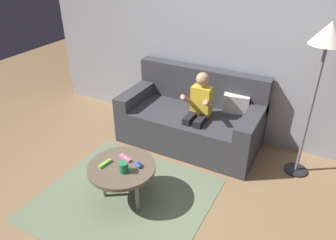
# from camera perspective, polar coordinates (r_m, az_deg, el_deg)

# --- Properties ---
(ground_plane) EXTENTS (9.78, 9.78, 0.00)m
(ground_plane) POSITION_cam_1_polar(r_m,az_deg,el_deg) (2.87, -5.15, -19.43)
(ground_plane) COLOR olive
(wall_back) EXTENTS (4.89, 0.05, 2.50)m
(wall_back) POSITION_cam_1_polar(r_m,az_deg,el_deg) (3.73, 10.44, 14.98)
(wall_back) COLOR #999EA8
(wall_back) RESTS_ON ground
(couch) EXTENTS (1.61, 0.80, 0.85)m
(couch) POSITION_cam_1_polar(r_m,az_deg,el_deg) (3.81, 4.34, 0.19)
(couch) COLOR #38383D
(couch) RESTS_ON ground
(person_seated_on_couch) EXTENTS (0.31, 0.38, 0.94)m
(person_seated_on_couch) POSITION_cam_1_polar(r_m,az_deg,el_deg) (3.50, 5.40, 1.85)
(person_seated_on_couch) COLOR black
(person_seated_on_couch) RESTS_ON ground
(coffee_table) EXTENTS (0.62, 0.62, 0.39)m
(coffee_table) POSITION_cam_1_polar(r_m,az_deg,el_deg) (2.93, -8.22, -8.68)
(coffee_table) COLOR brown
(coffee_table) RESTS_ON ground
(area_rug) EXTENTS (1.54, 1.44, 0.01)m
(area_rug) POSITION_cam_1_polar(r_m,az_deg,el_deg) (3.16, -7.78, -13.76)
(area_rug) COLOR #6B7A5B
(area_rug) RESTS_ON ground
(game_remote_pink_near_edge) EXTENTS (0.14, 0.08, 0.03)m
(game_remote_pink_near_edge) POSITION_cam_1_polar(r_m,az_deg,el_deg) (2.98, -7.65, -6.76)
(game_remote_pink_near_edge) COLOR pink
(game_remote_pink_near_edge) RESTS_ON coffee_table
(nunchuk_blue) EXTENTS (0.10, 0.09, 0.05)m
(nunchuk_blue) POSITION_cam_1_polar(r_m,az_deg,el_deg) (2.88, -5.33, -7.94)
(nunchuk_blue) COLOR blue
(nunchuk_blue) RESTS_ON coffee_table
(game_remote_lime_far_corner) EXTENTS (0.06, 0.14, 0.03)m
(game_remote_lime_far_corner) POSITION_cam_1_polar(r_m,az_deg,el_deg) (2.94, -11.20, -7.65)
(game_remote_lime_far_corner) COLOR #72C638
(game_remote_lime_far_corner) RESTS_ON coffee_table
(coffee_mug) EXTENTS (0.12, 0.08, 0.09)m
(coffee_mug) POSITION_cam_1_polar(r_m,az_deg,el_deg) (2.81, -7.87, -8.41)
(coffee_mug) COLOR #1E7F47
(coffee_mug) RESTS_ON coffee_table
(floor_lamp) EXTENTS (0.32, 0.32, 1.57)m
(floor_lamp) POSITION_cam_1_polar(r_m,az_deg,el_deg) (3.13, 26.49, 11.74)
(floor_lamp) COLOR black
(floor_lamp) RESTS_ON ground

